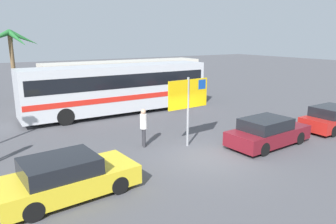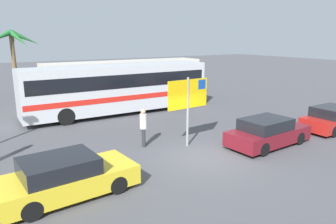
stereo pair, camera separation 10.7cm
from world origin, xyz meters
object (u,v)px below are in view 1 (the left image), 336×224
car_yellow (67,177)px  pedestrian_crossing_lot (144,124)px  car_maroon (268,132)px  bus_front_coach (118,87)px  ferry_sign (189,97)px  bus_rear_coach (125,79)px  car_red (333,119)px

car_yellow → pedestrian_crossing_lot: size_ratio=2.47×
car_maroon → bus_front_coach: bearing=105.3°
car_maroon → car_yellow: 9.20m
ferry_sign → car_maroon: (3.14, -1.92, -1.69)m
car_maroon → pedestrian_crossing_lot: 5.76m
bus_front_coach → bus_rear_coach: same height
car_red → pedestrian_crossing_lot: pedestrian_crossing_lot is taller
bus_front_coach → car_maroon: bus_front_coach is taller
bus_rear_coach → pedestrian_crossing_lot: 10.44m
car_yellow → pedestrian_crossing_lot: (4.23, 2.87, 0.42)m
pedestrian_crossing_lot → car_yellow: bearing=-133.2°
bus_front_coach → car_yellow: 11.29m
ferry_sign → car_maroon: ferry_sign is taller
bus_front_coach → car_yellow: bus_front_coach is taller
bus_rear_coach → pedestrian_crossing_lot: bus_rear_coach is taller
car_red → pedestrian_crossing_lot: size_ratio=2.21×
car_red → pedestrian_crossing_lot: bearing=161.9°
ferry_sign → car_yellow: ferry_sign is taller
bus_rear_coach → pedestrian_crossing_lot: (-3.53, -9.80, -0.73)m
bus_front_coach → car_yellow: (-5.88, -9.57, -1.15)m
ferry_sign → car_red: size_ratio=0.81×
bus_front_coach → pedestrian_crossing_lot: 6.94m
car_maroon → car_yellow: size_ratio=0.98×
bus_front_coach → pedestrian_crossing_lot: bearing=-103.8°
ferry_sign → car_yellow: bearing=-166.9°
car_yellow → bus_front_coach: bearing=53.6°
ferry_sign → bus_front_coach: bearing=87.0°
ferry_sign → car_yellow: size_ratio=0.73×
bus_front_coach → pedestrian_crossing_lot: bus_front_coach is taller
bus_front_coach → ferry_sign: 7.68m
car_yellow → car_red: same height
car_yellow → bus_rear_coach: bearing=53.7°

